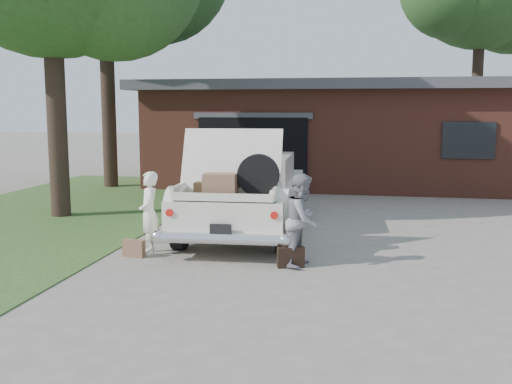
# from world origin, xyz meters

# --- Properties ---
(ground) EXTENTS (90.00, 90.00, 0.00)m
(ground) POSITION_xyz_m (0.00, 0.00, 0.00)
(ground) COLOR gray
(ground) RESTS_ON ground
(grass_strip) EXTENTS (6.00, 16.00, 0.02)m
(grass_strip) POSITION_xyz_m (-5.50, 3.00, 0.01)
(grass_strip) COLOR #2D4C1E
(grass_strip) RESTS_ON ground
(house) EXTENTS (12.80, 7.80, 3.30)m
(house) POSITION_xyz_m (0.98, 11.47, 1.67)
(house) COLOR brown
(house) RESTS_ON ground
(sedan) EXTENTS (2.33, 5.45, 2.13)m
(sedan) POSITION_xyz_m (-0.58, 2.59, 0.79)
(sedan) COLOR white
(sedan) RESTS_ON ground
(woman_left) EXTENTS (0.52, 0.61, 1.42)m
(woman_left) POSITION_xyz_m (-1.84, 0.44, 0.71)
(woman_left) COLOR white
(woman_left) RESTS_ON ground
(woman_right) EXTENTS (0.71, 0.82, 1.48)m
(woman_right) POSITION_xyz_m (0.84, 0.14, 0.74)
(woman_right) COLOR gray
(woman_right) RESTS_ON ground
(suitcase_left) EXTENTS (0.39, 0.18, 0.29)m
(suitcase_left) POSITION_xyz_m (-2.02, 0.16, 0.15)
(suitcase_left) COLOR brown
(suitcase_left) RESTS_ON ground
(suitcase_right) EXTENTS (0.45, 0.26, 0.33)m
(suitcase_right) POSITION_xyz_m (0.68, -0.02, 0.16)
(suitcase_right) COLOR black
(suitcase_right) RESTS_ON ground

